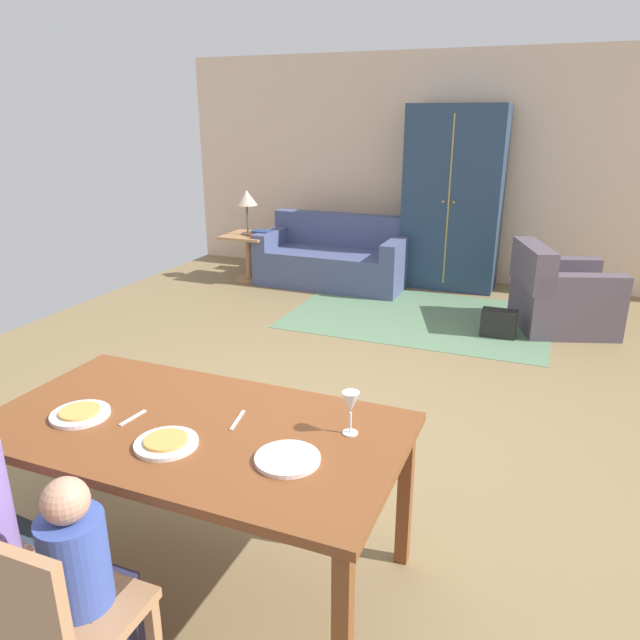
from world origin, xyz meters
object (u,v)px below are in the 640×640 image
(plate_near_man, at_px, (80,414))
(armoire, at_px, (453,199))
(plate_near_child, at_px, (166,443))
(couch, at_px, (334,259))
(side_table, at_px, (249,251))
(book_lower, at_px, (258,235))
(book_upper, at_px, (262,232))
(handbag, at_px, (499,323))
(person_child, at_px, (89,599))
(armchair, at_px, (559,296))
(dining_chair_child, at_px, (48,623))
(table_lamp, at_px, (247,199))
(dining_table, at_px, (194,439))
(wine_glass, at_px, (351,404))
(plate_near_woman, at_px, (288,459))

(plate_near_man, xyz_separation_m, armoire, (0.62, 5.37, 0.28))
(plate_near_child, xyz_separation_m, couch, (-1.19, 5.00, -0.47))
(side_table, height_order, book_lower, book_lower)
(book_upper, height_order, handbag, book_upper)
(person_child, xyz_separation_m, book_upper, (-2.06, 5.25, 0.19))
(plate_near_man, distance_m, book_lower, 4.90)
(side_table, xyz_separation_m, handbag, (3.14, -0.90, -0.25))
(armchair, distance_m, book_upper, 3.50)
(dining_chair_child, bearing_deg, armchair, 74.26)
(armoire, distance_m, side_table, 2.55)
(armchair, distance_m, table_lamp, 3.72)
(armoire, bearing_deg, plate_near_child, -91.35)
(plate_near_child, distance_m, side_table, 5.25)
(dining_table, distance_m, book_upper, 5.03)
(dining_chair_child, distance_m, armoire, 6.11)
(person_child, bearing_deg, couch, 102.26)
(dining_table, xyz_separation_m, plate_near_man, (-0.49, -0.12, 0.08))
(wine_glass, bearing_deg, plate_near_woman, -118.31)
(armoire, height_order, table_lamp, armoire)
(plate_near_woman, relative_size, person_child, 0.27)
(handbag, bearing_deg, dining_table, -103.88)
(wine_glass, distance_m, person_child, 1.15)
(dining_table, bearing_deg, wine_glass, 15.74)
(plate_near_man, relative_size, wine_glass, 1.34)
(plate_near_child, relative_size, couch, 0.14)
(dining_table, relative_size, plate_near_man, 7.10)
(plate_near_child, distance_m, armoire, 5.43)
(armchair, xyz_separation_m, side_table, (-3.63, 0.42, 0.06))
(dining_table, distance_m, side_table, 5.09)
(plate_near_man, distance_m, armoire, 5.41)
(plate_near_man, bearing_deg, dining_table, 13.82)
(plate_near_child, relative_size, armchair, 0.23)
(person_child, distance_m, side_table, 5.68)
(book_lower, bearing_deg, armchair, -6.14)
(book_upper, bearing_deg, armchair, -7.38)
(couch, bearing_deg, table_lamp, -166.07)
(dining_table, distance_m, armchair, 4.39)
(dining_chair_child, distance_m, book_lower, 5.74)
(plate_near_woman, distance_m, book_upper, 5.34)
(wine_glass, xyz_separation_m, book_upper, (-2.70, 4.41, -0.27))
(book_upper, bearing_deg, side_table, -169.87)
(plate_near_woman, relative_size, armchair, 0.23)
(person_child, relative_size, table_lamp, 1.71)
(couch, relative_size, side_table, 3.05)
(wine_glass, xyz_separation_m, side_table, (-2.87, 4.38, -0.52))
(plate_near_child, distance_m, book_upper, 5.20)
(plate_near_man, bearing_deg, wine_glass, 14.91)
(couch, bearing_deg, plate_near_woman, -71.15)
(plate_near_child, height_order, book_lower, plate_near_child)
(armoire, xyz_separation_m, book_upper, (-2.19, -0.66, -0.43))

